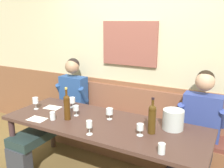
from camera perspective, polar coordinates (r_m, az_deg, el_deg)
The scene contains 19 objects.
room_wall_back at distance 3.42m, azimuth 6.06°, elevation 6.91°, with size 6.80×0.12×2.80m.
wood_wainscot_panel at distance 3.61m, azimuth 5.36°, elevation -7.52°, with size 6.80×0.03×1.00m, color brown.
wall_bench at distance 3.52m, azimuth 3.90°, elevation -11.99°, with size 2.62×0.42×0.94m.
dining_table at distance 2.78m, azimuth -2.15°, elevation -10.49°, with size 2.32×0.84×0.76m.
person_center_left_seat at distance 3.56m, azimuth -12.38°, elevation -5.79°, with size 0.51×1.29×1.32m.
person_left_seat at distance 2.80m, azimuth 18.97°, elevation -12.17°, with size 0.54×1.30×1.32m.
ice_bucket at distance 2.63m, azimuth 14.18°, elevation -8.11°, with size 0.22×0.22×0.21m, color #B1B9B8.
wine_bottle_amber_mid at distance 2.47m, azimuth 9.41°, elevation -7.91°, with size 0.08×0.08×0.38m.
wine_bottle_clear_water at distance 2.82m, azimuth -10.53°, elevation -5.15°, with size 0.07×0.07×0.38m.
wine_glass_right_end at distance 2.44m, azimuth 6.63°, elevation -10.16°, with size 0.07×0.07×0.12m.
wine_glass_near_bucket at distance 2.93m, azimuth -8.48°, elevation -5.70°, with size 0.07×0.07×0.13m.
wine_glass_center_rear at distance 2.80m, azimuth -0.60°, elevation -6.57°, with size 0.08×0.08×0.13m.
wine_glass_by_bottle at distance 3.20m, azimuth -9.33°, elevation -3.89°, with size 0.08×0.08×0.14m.
wine_glass_mid_left at distance 3.26m, azimuth -17.56°, elevation -3.84°, with size 0.07×0.07×0.16m.
wine_glass_mid_right at distance 2.45m, azimuth -5.38°, elevation -9.57°, with size 0.06×0.06×0.15m.
water_tumbler_right at distance 2.88m, azimuth -13.79°, elevation -7.28°, with size 0.06×0.06×0.09m, color silver.
water_tumbler_left at distance 2.18m, azimuth 11.60°, elevation -14.65°, with size 0.06×0.06×0.09m, color silver.
tasting_sheet_left_guest at distance 2.96m, azimuth -17.21°, elevation -7.90°, with size 0.21×0.15×0.00m, color white.
tasting_sheet_right_guest at distance 3.28m, azimuth -13.81°, elevation -5.41°, with size 0.21×0.15×0.00m, color white.
Camera 1 is at (1.28, -2.05, 1.86)m, focal length 38.87 mm.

